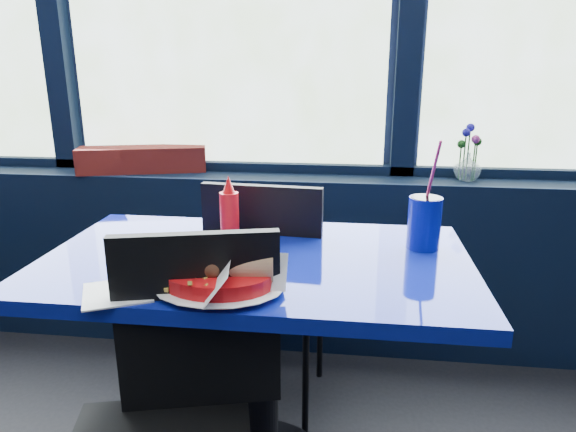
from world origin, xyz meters
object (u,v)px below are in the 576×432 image
at_px(flower_vase, 468,163).
at_px(food_basket, 221,276).
at_px(planter_box, 143,159).
at_px(chair_near_front, 176,409).
at_px(chair_near_back, 266,284).
at_px(ketchup_bottle, 230,214).
at_px(near_table, 257,315).
at_px(soda_cup, 424,222).

xyz_separation_m(flower_vase, food_basket, (-0.78, -1.09, -0.08)).
height_order(planter_box, flower_vase, flower_vase).
bearing_deg(planter_box, flower_vase, -15.68).
xyz_separation_m(chair_near_front, chair_near_back, (0.09, 0.70, 0.00)).
bearing_deg(ketchup_bottle, near_table, -44.58).
height_order(flower_vase, soda_cup, soda_cup).
relative_size(chair_near_back, soda_cup, 2.80).
distance_m(near_table, ketchup_bottle, 0.31).
relative_size(planter_box, soda_cup, 1.74).
distance_m(chair_near_front, chair_near_back, 0.71).
bearing_deg(flower_vase, near_table, -130.86).
xyz_separation_m(chair_near_front, flower_vase, (0.86, 1.24, 0.35)).
bearing_deg(chair_near_front, chair_near_back, 68.65).
xyz_separation_m(near_table, flower_vase, (0.74, 0.86, 0.30)).
bearing_deg(soda_cup, food_basket, -144.57).
distance_m(near_table, chair_near_back, 0.33).
xyz_separation_m(flower_vase, ketchup_bottle, (-0.84, -0.77, -0.03)).
xyz_separation_m(near_table, food_basket, (-0.04, -0.23, 0.22)).
relative_size(flower_vase, food_basket, 0.69).
height_order(chair_near_back, planter_box, planter_box).
bearing_deg(flower_vase, soda_cup, -110.19).
bearing_deg(planter_box, ketchup_bottle, -68.20).
bearing_deg(near_table, ketchup_bottle, 135.42).
height_order(chair_near_back, soda_cup, soda_cup).
relative_size(chair_near_front, ketchup_bottle, 4.29).
xyz_separation_m(chair_near_back, flower_vase, (0.77, 0.54, 0.35)).
bearing_deg(ketchup_bottle, soda_cup, 3.95).
height_order(chair_near_front, soda_cup, soda_cup).
bearing_deg(chair_near_back, chair_near_front, 87.25).
height_order(chair_near_front, ketchup_bottle, ketchup_bottle).
height_order(near_table, flower_vase, flower_vase).
height_order(chair_near_back, food_basket, chair_near_back).
xyz_separation_m(chair_near_front, planter_box, (-0.56, 1.25, 0.34)).
relative_size(food_basket, ketchup_bottle, 1.62).
xyz_separation_m(near_table, ketchup_bottle, (-0.10, 0.09, 0.28)).
bearing_deg(food_basket, planter_box, 140.32).
bearing_deg(food_basket, flower_vase, 74.48).
relative_size(near_table, soda_cup, 3.70).
relative_size(chair_near_back, planter_box, 1.61).
bearing_deg(near_table, soda_cup, 15.65).
relative_size(chair_near_front, food_basket, 2.65).
distance_m(near_table, flower_vase, 1.18).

